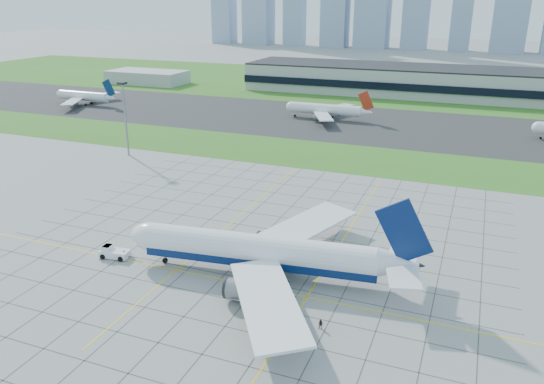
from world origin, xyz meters
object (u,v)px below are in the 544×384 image
Objects in this scene: crew_far at (321,324)px; distant_jet_1 at (327,109)px; light_mast at (125,110)px; pushback_tug at (113,252)px; crew_near at (125,255)px; airliner at (262,252)px; distant_jet_0 at (85,96)px.

crew_far is 164.71m from distant_jet_1.
distant_jet_1 is (48.42, 82.75, -11.70)m from light_mast.
pushback_tug is (44.51, -66.83, -15.04)m from light_mast.
crew_near is (47.17, -66.62, -15.21)m from light_mast.
airliner is 30.42m from crew_near.
distant_jet_0 is (-122.37, 137.24, 3.34)m from pushback_tug.
light_mast is 99.72m from airliner.
light_mast reaches higher than airliner.
crew_near is 149.42m from distant_jet_1.
airliner reaches higher than pushback_tug.
light_mast is at bearing 116.71° from pushback_tug.
light_mast reaches higher than distant_jet_0.
crew_near is 0.05× the size of distant_jet_0.
crew_near is 1.08× the size of crew_far.
light_mast is 105.62m from distant_jet_0.
airliner is 1.43× the size of distant_jet_1.
crew_far is at bearing -46.21° from airliner.
airliner is 21.44m from crew_far.
light_mast is 83.04m from crew_near.
pushback_tug is at bearing -48.28° from distant_jet_0.
airliner is 33.04m from pushback_tug.
light_mast is 2.73× the size of pushback_tug.
light_mast is at bearing 134.02° from airliner.
crew_near is at bearing -2.41° from pushback_tug.
airliner is at bearing 0.80° from pushback_tug.
light_mast is 121.08m from crew_far.
pushback_tug is 4.85× the size of crew_near.
crew_near is 0.05× the size of distant_jet_1.
distant_jet_1 is (1.25, 149.38, 3.52)m from crew_near.
crew_near is 185.53m from distant_jet_0.
airliner is 1.43× the size of distant_jet_0.
distant_jet_0 is (-77.86, 70.40, -11.70)m from light_mast.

